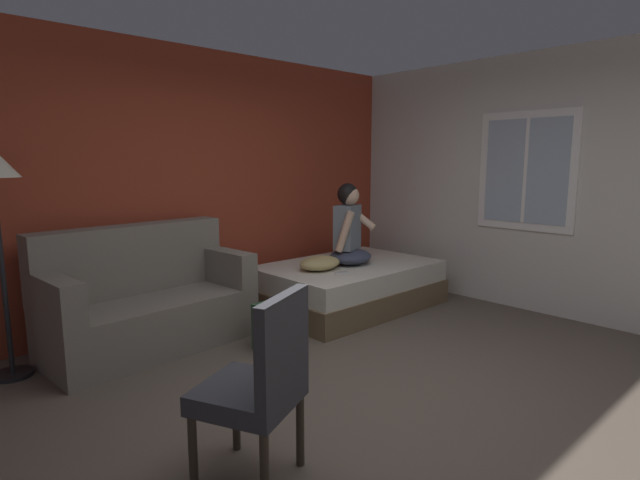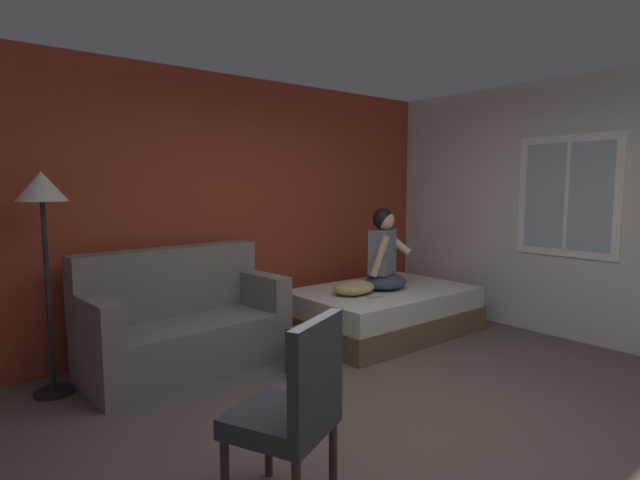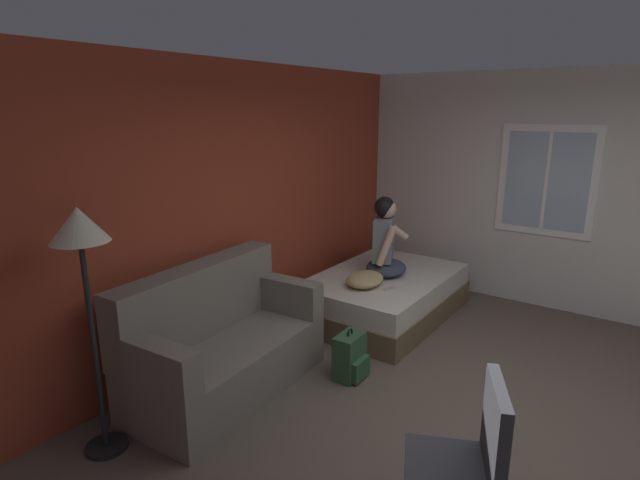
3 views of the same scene
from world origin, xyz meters
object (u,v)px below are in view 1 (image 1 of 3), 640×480
throw_pillow (320,263)px  cell_phone (341,272)px  couch (146,302)px  bed (348,285)px  side_chair (260,381)px  backpack (272,326)px  person_seated (349,231)px

throw_pillow → cell_phone: throw_pillow is taller
couch → bed: bearing=-9.8°
bed → side_chair: (-2.52, -1.82, 0.30)m
couch → backpack: (0.76, -0.79, -0.20)m
side_chair → couch: bearing=80.0°
cell_phone → backpack: bearing=-57.3°
side_chair → person_seated: size_ratio=1.12×
throw_pillow → cell_phone: (0.05, -0.26, -0.07)m
side_chair → throw_pillow: size_ratio=2.04×
bed → throw_pillow: bearing=-179.6°
couch → backpack: bearing=-46.3°
couch → cell_phone: 1.86m
side_chair → person_seated: 3.14m
side_chair → person_seated: person_seated is taller
bed → person_seated: person_seated is taller
throw_pillow → backpack: bearing=-156.0°
bed → side_chair: size_ratio=1.98×
backpack → cell_phone: 1.05m
person_seated → cell_phone: (-0.39, -0.27, -0.35)m
couch → side_chair: size_ratio=1.79×
bed → couch: bearing=170.2°
side_chair → cell_phone: (2.14, 1.56, -0.05)m
bed → person_seated: 0.60m
side_chair → cell_phone: 2.65m
person_seated → cell_phone: bearing=-145.7°
backpack → side_chair: bearing=-129.3°
bed → person_seated: (0.01, 0.01, 0.60)m
couch → cell_phone: couch is taller
bed → cell_phone: (-0.38, -0.26, 0.25)m
couch → throw_pillow: bearing=-12.3°
couch → backpack: 1.11m
person_seated → throw_pillow: 0.53m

